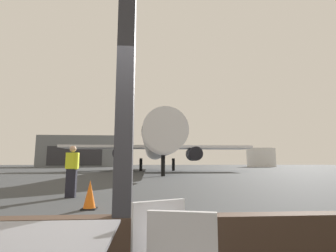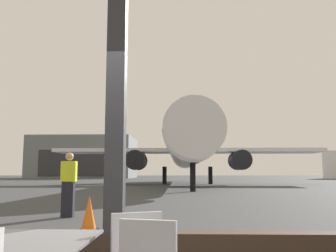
{
  "view_description": "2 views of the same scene",
  "coord_description": "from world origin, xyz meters",
  "px_view_note": "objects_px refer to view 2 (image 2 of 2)",
  "views": [
    {
      "loc": [
        0.28,
        -2.85,
        1.15
      ],
      "look_at": [
        1.86,
        17.6,
        4.2
      ],
      "focal_mm": 26.62,
      "sensor_mm": 36.0,
      "label": 1
    },
    {
      "loc": [
        0.69,
        -3.87,
        1.19
      ],
      "look_at": [
        -0.02,
        18.96,
        4.14
      ],
      "focal_mm": 38.6,
      "sensor_mm": 36.0,
      "label": 2
    }
  ],
  "objects_px": {
    "airplane": "(188,148)",
    "traffic_cone": "(89,214)",
    "ground_crew_worker": "(69,183)",
    "distant_hangar": "(85,158)"
  },
  "relations": [
    {
      "from": "ground_crew_worker",
      "to": "distant_hangar",
      "type": "xyz_separation_m",
      "value": [
        -18.03,
        70.79,
        3.57
      ]
    },
    {
      "from": "ground_crew_worker",
      "to": "traffic_cone",
      "type": "relative_size",
      "value": 2.44
    },
    {
      "from": "airplane",
      "to": "traffic_cone",
      "type": "distance_m",
      "value": 28.97
    },
    {
      "from": "ground_crew_worker",
      "to": "distant_hangar",
      "type": "distance_m",
      "value": 73.14
    },
    {
      "from": "airplane",
      "to": "ground_crew_worker",
      "type": "relative_size",
      "value": 19.48
    },
    {
      "from": "airplane",
      "to": "traffic_cone",
      "type": "height_order",
      "value": "airplane"
    },
    {
      "from": "distant_hangar",
      "to": "airplane",
      "type": "bearing_deg",
      "value": -63.72
    },
    {
      "from": "airplane",
      "to": "distant_hangar",
      "type": "distance_m",
      "value": 49.49
    },
    {
      "from": "traffic_cone",
      "to": "distant_hangar",
      "type": "height_order",
      "value": "distant_hangar"
    },
    {
      "from": "airplane",
      "to": "ground_crew_worker",
      "type": "bearing_deg",
      "value": -98.35
    }
  ]
}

